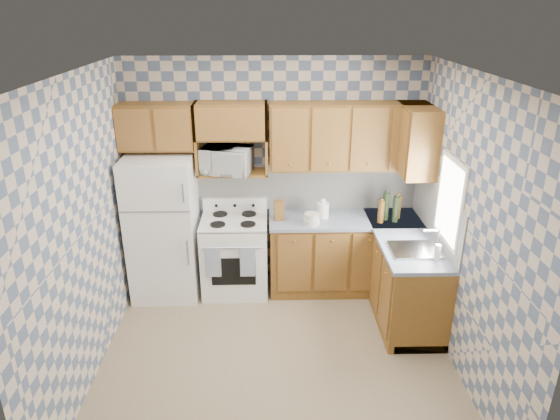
{
  "coord_description": "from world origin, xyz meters",
  "views": [
    {
      "loc": [
        -0.06,
        -3.99,
        3.21
      ],
      "look_at": [
        0.05,
        0.75,
        1.25
      ],
      "focal_mm": 32.0,
      "sensor_mm": 36.0,
      "label": 1
    }
  ],
  "objects_px": {
    "microwave": "(227,160)",
    "refrigerator": "(164,227)",
    "electric_kettle": "(323,210)",
    "stove_body": "(235,256)"
  },
  "relations": [
    {
      "from": "refrigerator",
      "to": "microwave",
      "type": "xyz_separation_m",
      "value": [
        0.75,
        0.12,
        0.76
      ]
    },
    {
      "from": "refrigerator",
      "to": "stove_body",
      "type": "relative_size",
      "value": 1.87
    },
    {
      "from": "stove_body",
      "to": "electric_kettle",
      "type": "relative_size",
      "value": 4.98
    },
    {
      "from": "microwave",
      "to": "electric_kettle",
      "type": "relative_size",
      "value": 2.98
    },
    {
      "from": "refrigerator",
      "to": "electric_kettle",
      "type": "height_order",
      "value": "refrigerator"
    },
    {
      "from": "microwave",
      "to": "refrigerator",
      "type": "bearing_deg",
      "value": -157.26
    },
    {
      "from": "refrigerator",
      "to": "microwave",
      "type": "bearing_deg",
      "value": 9.52
    },
    {
      "from": "stove_body",
      "to": "electric_kettle",
      "type": "distance_m",
      "value": 1.17
    },
    {
      "from": "electric_kettle",
      "to": "refrigerator",
      "type": "bearing_deg",
      "value": -178.08
    },
    {
      "from": "refrigerator",
      "to": "electric_kettle",
      "type": "bearing_deg",
      "value": 1.92
    }
  ]
}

